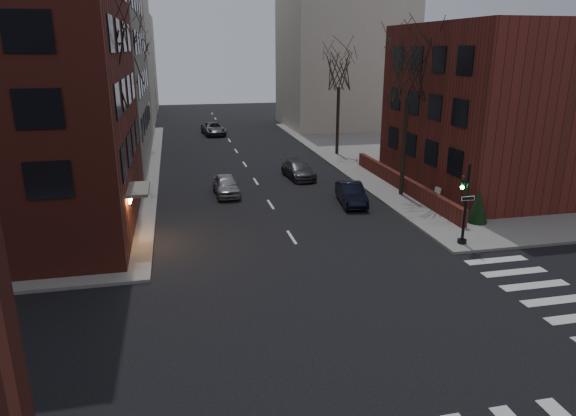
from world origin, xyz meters
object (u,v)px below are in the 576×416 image
object	(u,v)px
tree_left_b	(122,56)
tree_right_b	(339,70)
tree_left_a	(101,69)
car_lane_gray	(298,170)
traffic_signal	(464,209)
evergreen_shrub	(478,206)
tree_left_c	(136,63)
sandwich_board	(439,194)
car_lane_far	(214,129)
streetlamp_far	(147,102)
parked_sedan	(351,194)
car_lane_silver	(226,185)
streetlamp_near	(134,132)
tree_right_a	(409,72)

from	to	relation	value
tree_left_b	tree_right_b	xyz separation A→B (m)	(17.60, 6.00, -1.33)
tree_left_a	car_lane_gray	world-z (taller)	tree_left_a
traffic_signal	tree_left_b	distance (m)	24.87
car_lane_gray	evergreen_shrub	bearing A→B (deg)	-65.92
tree_left_c	car_lane_gray	world-z (taller)	tree_left_c
traffic_signal	sandwich_board	size ratio (longest dim) A/B	4.45
car_lane_far	evergreen_shrub	world-z (taller)	evergreen_shrub
tree_left_a	streetlamp_far	distance (m)	28.32
tree_left_c	evergreen_shrub	xyz separation A→B (m)	(19.30, -28.28, -6.95)
traffic_signal	car_lane_far	size ratio (longest dim) A/B	0.81
streetlamp_far	parked_sedan	bearing A→B (deg)	-62.15
tree_right_b	parked_sedan	size ratio (longest dim) A/B	2.28
car_lane_silver	evergreen_shrub	world-z (taller)	evergreen_shrub
tree_right_b	evergreen_shrub	distance (m)	21.37
car_lane_far	evergreen_shrub	xyz separation A→B (m)	(11.82, -34.44, 0.39)
car_lane_silver	evergreen_shrub	bearing A→B (deg)	-36.95
tree_left_a	tree_left_b	size ratio (longest dim) A/B	0.95
traffic_signal	car_lane_silver	xyz separation A→B (m)	(-10.42, 11.88, -1.24)
traffic_signal	tree_right_b	distance (m)	23.71
streetlamp_far	sandwich_board	xyz separation A→B (m)	(18.70, -25.99, -3.64)
traffic_signal	streetlamp_near	size ratio (longest dim) A/B	0.64
tree_left_b	sandwich_board	size ratio (longest dim) A/B	12.03
tree_left_b	evergreen_shrub	xyz separation A→B (m)	(19.30, -14.28, -7.84)
streetlamp_near	car_lane_gray	bearing A→B (deg)	11.76
tree_left_a	tree_left_c	world-z (taller)	tree_left_a
tree_left_c	tree_right_a	xyz separation A→B (m)	(17.60, -22.00, 0.00)
car_lane_gray	sandwich_board	xyz separation A→B (m)	(7.17, -8.39, -0.03)
tree_left_c	streetlamp_far	distance (m)	4.33
tree_left_b	tree_right_a	xyz separation A→B (m)	(17.60, -8.00, -0.88)
parked_sedan	evergreen_shrub	xyz separation A→B (m)	(5.52, -5.33, 0.41)
tree_left_c	car_lane_gray	xyz separation A→B (m)	(12.13, -15.60, -7.40)
tree_right_a	car_lane_far	bearing A→B (deg)	109.77
traffic_signal	streetlamp_far	size ratio (longest dim) A/B	0.64
tree_left_b	car_lane_silver	xyz separation A→B (m)	(6.32, -5.13, -8.24)
tree_right_b	car_lane_far	distance (m)	18.73
tree_right_b	streetlamp_far	bearing A→B (deg)	149.53
tree_right_a	parked_sedan	distance (m)	8.35
tree_left_a	evergreen_shrub	bearing A→B (deg)	-6.73
car_lane_gray	tree_left_b	bearing A→B (deg)	167.08
streetlamp_far	car_lane_silver	distance (m)	22.17
tree_right_a	tree_left_b	bearing A→B (deg)	155.56
tree_left_b	tree_right_b	size ratio (longest dim) A/B	1.18
streetlamp_far	evergreen_shrub	world-z (taller)	streetlamp_far
sandwich_board	evergreen_shrub	world-z (taller)	evergreen_shrub
tree_left_c	car_lane_far	size ratio (longest dim) A/B	1.98
tree_left_c	streetlamp_far	size ratio (longest dim) A/B	1.55
streetlamp_near	evergreen_shrub	xyz separation A→B (m)	(18.70, -10.28, -3.16)
streetlamp_far	car_lane_gray	bearing A→B (deg)	-56.77
tree_right_a	evergreen_shrub	size ratio (longest dim) A/B	5.25
tree_left_b	streetlamp_near	world-z (taller)	tree_left_b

